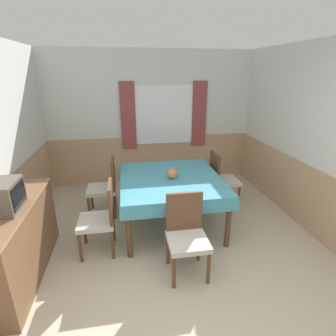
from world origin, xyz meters
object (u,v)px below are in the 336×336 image
Objects in this scene: dining_table at (171,184)px; chair_head_near at (186,232)px; chair_right_far at (221,177)px; chair_left_near at (102,216)px; chair_left_far at (106,185)px; vase at (172,174)px; sideboard at (17,242)px; tv at (4,196)px.

chair_head_near reaches higher than dining_table.
chair_right_far is at bearing -122.97° from chair_head_near.
chair_left_far is at bearing 0.00° from chair_left_near.
dining_table is 1.09m from chair_right_far.
vase is (0.02, -0.04, 0.18)m from dining_table.
sideboard is (-2.81, -1.27, -0.06)m from chair_right_far.
chair_left_near is (-1.92, -0.96, 0.00)m from chair_right_far.
vase is (0.02, 0.96, 0.33)m from chair_head_near.
dining_table is 0.18m from vase.
chair_left_far is 0.96m from chair_left_near.
chair_left_far is 1.55m from sideboard.
chair_left_near reaches higher than vase.
chair_left_far is at bearing 55.18° from sideboard.
dining_table is 10.12× the size of vase.
chair_right_far and chair_head_near have the same top height.
sideboard reaches higher than dining_table.
tv is (-0.88, -1.33, 0.53)m from chair_left_far.
chair_right_far is 2.33× the size of tv.
chair_left_far is 0.60× the size of sideboard.
chair_head_near is 1.02m from vase.
chair_head_near is (0.96, -1.48, 0.00)m from chair_left_far.
chair_head_near is (-0.00, -1.00, -0.16)m from dining_table.
tv is at bearing -64.62° from chair_right_far.
chair_left_near reaches higher than dining_table.
sideboard is 0.58m from tv.
tv is (-1.84, -0.85, 0.37)m from dining_table.
dining_table is at bearing -116.63° from chair_left_far.
vase is at bearing -61.14° from chair_right_far.
tv is at bearing -156.47° from vase.
chair_right_far is 1.13m from vase.
chair_right_far is 3.14m from tv.
chair_left_near is at bearing 22.55° from tv.
vase is at bearing -91.00° from chair_head_near.
tv reaches higher than chair_left_near.
chair_right_far is 1.00× the size of chair_head_near.
chair_head_near is 1.86m from sideboard.
chair_right_far reaches higher than dining_table.
chair_right_far is at bearing -63.37° from chair_left_near.
chair_right_far is 1.00× the size of chair_left_near.
chair_right_far is 2.15m from chair_left_near.
chair_head_near reaches higher than sideboard.
dining_table is at bearing 113.66° from vase.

